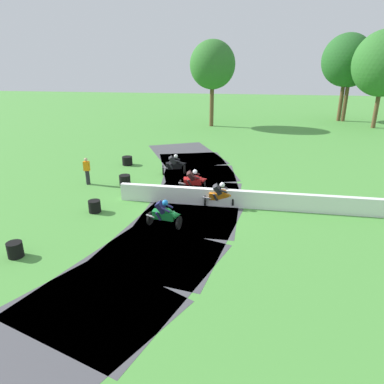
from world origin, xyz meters
The scene contains 16 objects.
ground_plane centered at (0.00, 0.00, 0.00)m, with size 120.00×120.00×0.00m, color #4C933D.
track_asphalt centered at (-1.07, 0.03, 0.00)m, with size 9.01×28.48×0.01m.
safety_barrier centered at (4.82, -0.15, 0.45)m, with size 0.30×17.50×0.90m, color white.
motorcycle_lead_green centered at (-0.92, -2.87, 0.66)m, with size 1.71×0.96×1.43m.
motorcycle_chase_orange centered at (1.35, -0.11, 0.64)m, with size 1.68×0.85×1.43m.
motorcycle_trailing_red centered at (-0.31, 1.97, 0.63)m, with size 1.68×0.95×1.42m.
motorcycle_fourth_black centered at (-1.93, 4.78, 0.66)m, with size 1.71×1.02×1.43m.
tire_stack_near centered at (-6.05, -6.12, 0.30)m, with size 0.59×0.59×0.60m.
tire_stack_mid_a centered at (-4.72, -1.70, 0.30)m, with size 0.59×0.59×0.60m.
tire_stack_mid_b centered at (-4.51, 2.35, 0.30)m, with size 0.66×0.66×0.60m.
tire_stack_far centered at (-5.68, 6.44, 0.30)m, with size 0.71×0.71×0.60m.
track_marshal centered at (-6.74, 2.14, 0.82)m, with size 0.34×0.24×1.63m.
tree_far_left centered at (14.10, 28.02, 6.02)m, with size 4.10×4.10×8.22m.
tree_far_right centered at (-1.20, 22.52, 6.40)m, with size 4.78×4.78×8.94m.
tree_mid_rise centered at (16.26, 23.94, 6.56)m, with size 6.29×6.29×9.88m.
tree_behind_barrier centered at (13.64, 28.21, 6.83)m, with size 5.57×5.57×9.78m.
Camera 1 is at (2.30, -16.82, 7.13)m, focal length 33.11 mm.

